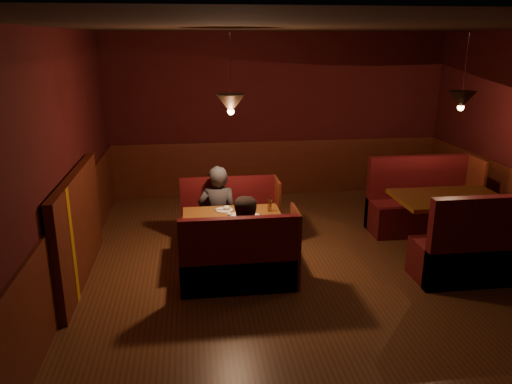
{
  "coord_description": "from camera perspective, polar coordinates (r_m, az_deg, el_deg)",
  "views": [
    {
      "loc": [
        -1.56,
        -5.31,
        2.79
      ],
      "look_at": [
        -0.78,
        0.58,
        0.95
      ],
      "focal_mm": 35.0,
      "sensor_mm": 36.0,
      "label": 1
    }
  ],
  "objects": [
    {
      "name": "diner_b",
      "position": [
        5.74,
        -0.81,
        -4.04
      ],
      "size": [
        0.77,
        0.64,
        1.42
      ],
      "primitive_type": "imported",
      "rotation": [
        0.0,
        0.0,
        0.15
      ],
      "color": "#332823",
      "rests_on": "ground"
    },
    {
      "name": "room",
      "position": [
        5.78,
        5.7,
        -0.4
      ],
      "size": [
        6.02,
        7.02,
        2.92
      ],
      "color": "#542F14",
      "rests_on": "ground"
    },
    {
      "name": "main_bench_near",
      "position": [
        5.78,
        -1.8,
        -8.38
      ],
      "size": [
        1.36,
        0.48,
        0.93
      ],
      "color": "#3E0A11",
      "rests_on": "ground"
    },
    {
      "name": "diner_a",
      "position": [
        6.82,
        -4.42,
        -0.26
      ],
      "size": [
        0.56,
        0.38,
        1.5
      ],
      "primitive_type": "imported",
      "rotation": [
        0.0,
        0.0,
        3.09
      ],
      "color": "#302F35",
      "rests_on": "ground"
    },
    {
      "name": "second_bench_near",
      "position": [
        6.52,
        24.59,
        -6.39
      ],
      "size": [
        1.56,
        0.58,
        1.11
      ],
      "color": "#3E0A11",
      "rests_on": "ground"
    },
    {
      "name": "second_table",
      "position": [
        7.1,
        21.11,
        -2.06
      ],
      "size": [
        1.41,
        0.9,
        0.8
      ],
      "color": "brown",
      "rests_on": "ground"
    },
    {
      "name": "main_table",
      "position": [
        6.34,
        -2.57,
        -3.9
      ],
      "size": [
        1.23,
        0.75,
        0.86
      ],
      "color": "brown",
      "rests_on": "ground"
    },
    {
      "name": "second_bench_far",
      "position": [
        7.89,
        18.3,
        -1.68
      ],
      "size": [
        1.56,
        0.58,
        1.11
      ],
      "color": "#3E0A11",
      "rests_on": "ground"
    },
    {
      "name": "main_bench_far",
      "position": [
        7.07,
        -2.94,
        -3.5
      ],
      "size": [
        1.36,
        0.48,
        0.93
      ],
      "color": "#3E0A11",
      "rests_on": "ground"
    }
  ]
}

